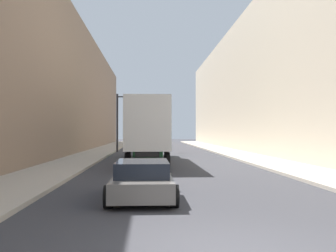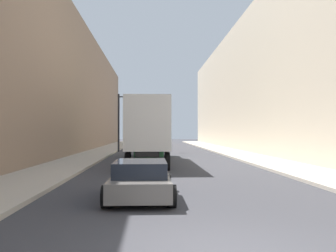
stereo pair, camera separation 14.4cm
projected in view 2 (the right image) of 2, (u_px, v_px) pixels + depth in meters
sidewalk_right at (232, 153)px, 36.70m from camera, size 3.17×80.00×0.15m
sidewalk_left at (98, 153)px, 36.12m from camera, size 3.17×80.00×0.15m
building_right at (278, 80)px, 37.01m from camera, size 6.00×80.00×14.40m
building_left at (50, 85)px, 36.01m from camera, size 6.00×80.00×13.26m
semi_truck at (148, 129)px, 26.43m from camera, size 2.50×14.60×4.07m
sedan_car at (141, 180)px, 11.97m from camera, size 2.09×4.34×1.21m
traffic_signal_gantry at (133, 111)px, 39.43m from camera, size 5.58×0.35×6.11m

